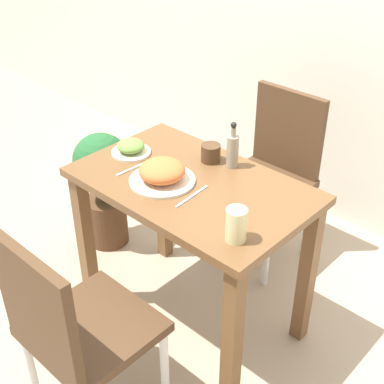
% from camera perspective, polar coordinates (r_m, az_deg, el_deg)
% --- Properties ---
extents(ground_plane, '(16.00, 16.00, 0.00)m').
position_cam_1_polar(ground_plane, '(2.66, 0.00, -13.11)').
color(ground_plane, tan).
extents(dining_table, '(0.98, 0.61, 0.77)m').
position_cam_1_polar(dining_table, '(2.26, 0.00, -2.01)').
color(dining_table, brown).
rests_on(dining_table, ground_plane).
extents(chair_near, '(0.42, 0.42, 0.91)m').
position_cam_1_polar(chair_near, '(1.95, -12.63, -13.89)').
color(chair_near, '#4C331E').
rests_on(chair_near, ground_plane).
extents(chair_far, '(0.42, 0.42, 0.91)m').
position_cam_1_polar(chair_far, '(2.81, 8.62, 2.58)').
color(chair_far, '#4C331E').
rests_on(chair_far, ground_plane).
extents(food_plate, '(0.27, 0.27, 0.09)m').
position_cam_1_polar(food_plate, '(2.16, -3.22, 2.06)').
color(food_plate, beige).
rests_on(food_plate, dining_table).
extents(side_plate, '(0.18, 0.18, 0.06)m').
position_cam_1_polar(side_plate, '(2.39, -6.54, 4.69)').
color(side_plate, beige).
rests_on(side_plate, dining_table).
extents(drink_cup, '(0.08, 0.08, 0.08)m').
position_cam_1_polar(drink_cup, '(2.31, 2.01, 4.18)').
color(drink_cup, '#4C331E').
rests_on(drink_cup, dining_table).
extents(juice_glass, '(0.08, 0.08, 0.13)m').
position_cam_1_polar(juice_glass, '(1.83, 4.73, -3.51)').
color(juice_glass, beige).
rests_on(juice_glass, dining_table).
extents(sauce_bottle, '(0.05, 0.05, 0.21)m').
position_cam_1_polar(sauce_bottle, '(2.25, 4.35, 4.54)').
color(sauce_bottle, gray).
rests_on(sauce_bottle, dining_table).
extents(fork_utensil, '(0.02, 0.20, 0.00)m').
position_cam_1_polar(fork_utensil, '(2.29, -6.10, 2.64)').
color(fork_utensil, silver).
rests_on(fork_utensil, dining_table).
extents(spoon_utensil, '(0.02, 0.19, 0.00)m').
position_cam_1_polar(spoon_utensil, '(2.08, -0.00, -0.46)').
color(spoon_utensil, silver).
rests_on(spoon_utensil, dining_table).
extents(potted_plant_left, '(0.30, 0.30, 0.67)m').
position_cam_1_polar(potted_plant_left, '(2.93, -9.44, 1.03)').
color(potted_plant_left, '#51331E').
rests_on(potted_plant_left, ground_plane).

